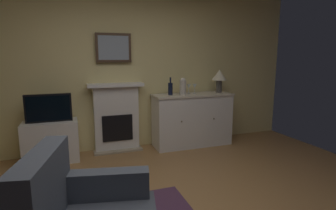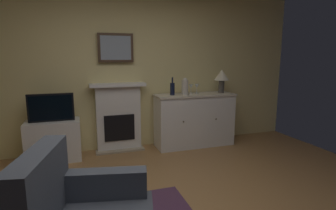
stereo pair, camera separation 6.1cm
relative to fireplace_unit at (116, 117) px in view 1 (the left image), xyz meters
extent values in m
cube|color=#EAD68C|center=(0.12, 0.13, 0.79)|extent=(6.19, 0.06, 2.68)
cube|color=white|center=(0.00, 0.01, -0.02)|extent=(0.70, 0.18, 1.05)
cube|color=tan|center=(0.00, -0.09, -0.53)|extent=(0.77, 0.20, 0.03)
cube|color=black|center=(0.00, -0.09, -0.16)|extent=(0.48, 0.02, 0.42)
cube|color=white|center=(0.00, -0.02, 0.53)|extent=(0.87, 0.27, 0.05)
cube|color=#473323|center=(0.00, 0.05, 1.10)|extent=(0.55, 0.03, 0.45)
cube|color=#8C99A8|center=(0.00, 0.03, 1.10)|extent=(0.47, 0.01, 0.37)
cube|color=white|center=(1.26, -0.18, -0.12)|extent=(1.32, 0.45, 0.86)
cube|color=beige|center=(1.26, -0.18, 0.33)|extent=(1.35, 0.48, 0.03)
sphere|color=brown|center=(0.97, -0.41, -0.06)|extent=(0.02, 0.02, 0.02)
sphere|color=brown|center=(1.55, -0.41, -0.06)|extent=(0.02, 0.02, 0.02)
cylinder|color=#4C4742|center=(1.77, -0.18, 0.45)|extent=(0.10, 0.10, 0.22)
cone|color=#EFE5C6|center=(1.77, -0.18, 0.65)|extent=(0.26, 0.26, 0.18)
cylinder|color=black|center=(0.86, -0.17, 0.44)|extent=(0.08, 0.08, 0.20)
cylinder|color=black|center=(0.86, -0.17, 0.59)|extent=(0.03, 0.03, 0.09)
cylinder|color=silver|center=(1.20, -0.17, 0.35)|extent=(0.06, 0.06, 0.00)
cylinder|color=silver|center=(1.20, -0.17, 0.39)|extent=(0.01, 0.01, 0.09)
cone|color=silver|center=(1.20, -0.17, 0.47)|extent=(0.07, 0.07, 0.07)
cylinder|color=silver|center=(1.31, -0.16, 0.35)|extent=(0.06, 0.06, 0.00)
cylinder|color=silver|center=(1.31, -0.16, 0.39)|extent=(0.01, 0.01, 0.09)
cone|color=silver|center=(1.31, -0.16, 0.47)|extent=(0.07, 0.07, 0.07)
cylinder|color=beige|center=(1.06, -0.23, 0.46)|extent=(0.11, 0.11, 0.24)
sphere|color=beige|center=(1.06, -0.23, 0.58)|extent=(0.08, 0.08, 0.08)
cube|color=white|center=(-0.97, -0.16, -0.25)|extent=(0.75, 0.42, 0.60)
cube|color=black|center=(-0.97, -0.18, 0.25)|extent=(0.62, 0.06, 0.40)
cube|color=black|center=(-0.97, -0.22, 0.25)|extent=(0.57, 0.01, 0.35)
cube|color=#474C56|center=(-0.86, -2.50, 0.12)|extent=(0.32, 0.78, 0.50)
cube|color=#474C56|center=(-0.46, -2.26, -0.02)|extent=(0.73, 0.29, 0.22)
camera|label=1|loc=(-0.64, -4.26, 0.96)|focal=28.67mm
camera|label=2|loc=(-0.58, -4.28, 0.96)|focal=28.67mm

